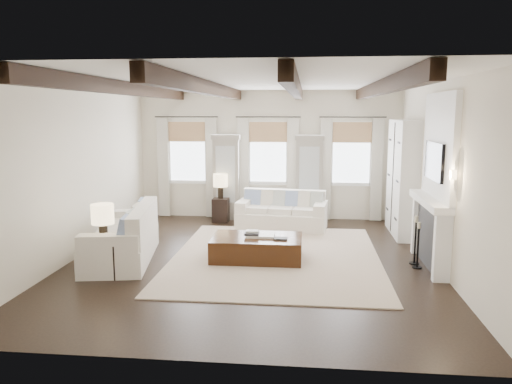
# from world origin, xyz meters

# --- Properties ---
(ground) EXTENTS (7.50, 7.50, 0.00)m
(ground) POSITION_xyz_m (0.00, 0.00, 0.00)
(ground) COLOR black
(ground) RESTS_ON ground
(room_shell) EXTENTS (6.54, 7.54, 3.22)m
(room_shell) POSITION_xyz_m (0.75, 0.90, 1.89)
(room_shell) COLOR silver
(room_shell) RESTS_ON ground
(area_rug) EXTENTS (3.79, 4.67, 0.02)m
(area_rug) POSITION_xyz_m (0.42, 0.26, 0.01)
(area_rug) COLOR #BEA994
(area_rug) RESTS_ON ground
(sofa_back) EXTENTS (2.12, 1.14, 0.87)m
(sofa_back) POSITION_xyz_m (0.42, 2.62, 0.36)
(sofa_back) COLOR white
(sofa_back) RESTS_ON ground
(sofa_left) EXTENTS (1.42, 2.45, 0.99)m
(sofa_left) POSITION_xyz_m (-2.30, -0.18, 0.39)
(sofa_left) COLOR white
(sofa_left) RESTS_ON ground
(ottoman) EXTENTS (1.63, 1.02, 0.43)m
(ottoman) POSITION_xyz_m (0.09, 0.07, 0.21)
(ottoman) COLOR black
(ottoman) RESTS_ON ground
(tray) EXTENTS (0.50, 0.38, 0.04)m
(tray) POSITION_xyz_m (0.15, 0.12, 0.45)
(tray) COLOR white
(tray) RESTS_ON ottoman
(book_lower) EXTENTS (0.26, 0.20, 0.04)m
(book_lower) POSITION_xyz_m (-0.01, 0.05, 0.49)
(book_lower) COLOR #262628
(book_lower) RESTS_ON tray
(book_upper) EXTENTS (0.22, 0.17, 0.03)m
(book_upper) POSITION_xyz_m (-0.00, 0.11, 0.52)
(book_upper) COLOR beige
(book_upper) RESTS_ON book_lower
(book_loose) EXTENTS (0.24, 0.18, 0.03)m
(book_loose) POSITION_xyz_m (0.52, -0.07, 0.44)
(book_loose) COLOR #262628
(book_loose) RESTS_ON ottoman
(side_table_front) EXTENTS (0.56, 0.56, 0.56)m
(side_table_front) POSITION_xyz_m (-2.34, -1.03, 0.28)
(side_table_front) COLOR black
(side_table_front) RESTS_ON ground
(lamp_front) EXTENTS (0.37, 0.37, 0.63)m
(lamp_front) POSITION_xyz_m (-2.34, -1.03, 0.99)
(lamp_front) COLOR black
(lamp_front) RESTS_ON side_table_front
(side_table_back) EXTENTS (0.39, 0.39, 0.58)m
(side_table_back) POSITION_xyz_m (-1.12, 3.16, 0.29)
(side_table_back) COLOR black
(side_table_back) RESTS_ON ground
(lamp_back) EXTENTS (0.35, 0.35, 0.60)m
(lamp_back) POSITION_xyz_m (-1.12, 3.16, 0.99)
(lamp_back) COLOR black
(lamp_back) RESTS_ON side_table_back
(candlestick_near) EXTENTS (0.16, 0.16, 0.81)m
(candlestick_near) POSITION_xyz_m (2.90, -0.14, 0.34)
(candlestick_near) COLOR black
(candlestick_near) RESTS_ON ground
(candlestick_far) EXTENTS (0.18, 0.18, 0.87)m
(candlestick_far) POSITION_xyz_m (2.90, 0.10, 0.36)
(candlestick_far) COLOR black
(candlestick_far) RESTS_ON ground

